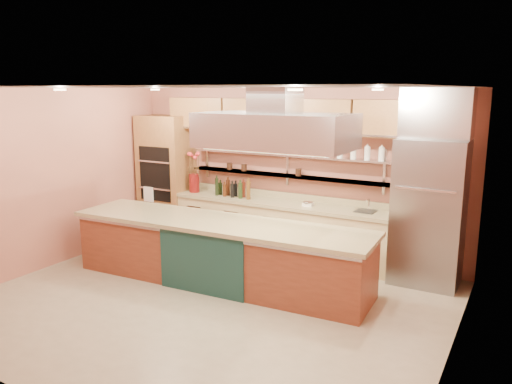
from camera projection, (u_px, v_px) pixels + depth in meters
The scene contains 21 objects.
floor at pixel (208, 303), 6.62m from camera, with size 6.00×5.00×0.02m, color tan.
ceiling at pixel (204, 87), 6.05m from camera, with size 6.00×5.00×0.02m, color black.
wall_back at pixel (291, 172), 8.47m from camera, with size 6.00×0.04×2.80m, color #B16953.
wall_front at pixel (35, 255), 4.21m from camera, with size 6.00×0.04×2.80m, color #B16953.
wall_left at pixel (48, 179), 7.78m from camera, with size 0.04×5.00×2.80m, color #B16953.
wall_right at pixel (457, 232), 4.89m from camera, with size 0.04×5.00×2.80m, color #B16953.
oven_stack at pixel (166, 177), 9.43m from camera, with size 0.95×0.64×2.30m, color olive.
refrigerator at pixel (429, 213), 7.10m from camera, with size 0.95×0.72×2.10m, color gray.
back_counter at pixel (280, 228), 8.43m from camera, with size 3.84×0.64×0.93m, color tan.
wall_shelf_lower at pixel (285, 175), 8.39m from camera, with size 3.60×0.26×0.03m, color #BABDC2.
wall_shelf_upper at pixel (285, 155), 8.32m from camera, with size 3.60×0.26×0.03m, color #BABDC2.
upper_cabinets at pixel (287, 116), 8.12m from camera, with size 4.60×0.36×0.55m, color olive.
range_hood at pixel (275, 131), 6.43m from camera, with size 2.00×1.00×0.45m, color #BABDC2.
ceiling_downlights at pixel (213, 90), 6.23m from camera, with size 4.00×2.80×0.02m, color #FFE5A5.
island at pixel (219, 252), 7.22m from camera, with size 4.43×0.96×0.92m, color brown.
flower_vase at pixel (194, 183), 9.09m from camera, with size 0.19×0.19×0.34m, color #5C0E0D.
oil_bottle_cluster at pixel (234, 190), 8.69m from camera, with size 0.77×0.22×0.25m, color black.
kitchen_scale at pixel (308, 203), 8.03m from camera, with size 0.16×0.12×0.09m, color silver.
bar_faucet at pixel (369, 205), 7.63m from camera, with size 0.03×0.03×0.20m, color white.
copper_kettle at pixel (236, 146), 8.77m from camera, with size 0.19×0.19×0.15m, color #D76131.
green_canister at pixel (260, 147), 8.53m from camera, with size 0.14×0.14×0.17m, color #0D3F1A.
Camera 1 is at (3.60, -5.07, 2.77)m, focal length 35.00 mm.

